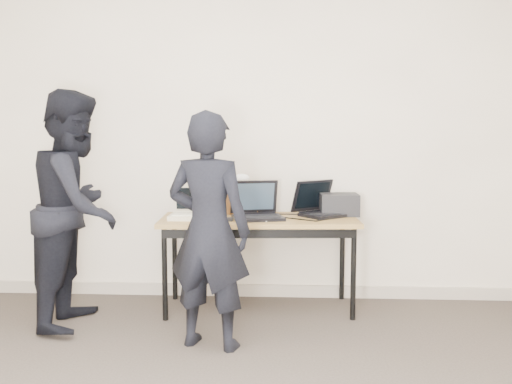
# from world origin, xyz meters

# --- Properties ---
(room) EXTENTS (4.60, 4.60, 2.80)m
(room) POSITION_xyz_m (0.00, 0.00, 1.35)
(room) COLOR #3D352E
(room) RESTS_ON ground
(desk) EXTENTS (1.54, 0.74, 0.72)m
(desk) POSITION_xyz_m (0.11, 1.88, 0.66)
(desk) COLOR olive
(desk) RESTS_ON ground
(laptop_beige) EXTENTS (0.30, 0.29, 0.24)m
(laptop_beige) POSITION_xyz_m (-0.42, 1.85, 0.77)
(laptop_beige) COLOR beige
(laptop_beige) RESTS_ON desk
(laptop_center) EXTENTS (0.44, 0.43, 0.28)m
(laptop_center) POSITION_xyz_m (0.09, 1.87, 0.78)
(laptop_center) COLOR black
(laptop_center) RESTS_ON desk
(laptop_right) EXTENTS (0.51, 0.51, 0.27)m
(laptop_right) POSITION_xyz_m (0.59, 2.05, 0.78)
(laptop_right) COLOR black
(laptop_right) RESTS_ON desk
(leather_satchel) EXTENTS (0.38, 0.23, 0.25)m
(leather_satchel) POSITION_xyz_m (-0.08, 2.11, 0.85)
(leather_satchel) COLOR brown
(leather_satchel) RESTS_ON desk
(tissue) EXTENTS (0.14, 0.11, 0.08)m
(tissue) POSITION_xyz_m (-0.04, 2.12, 1.00)
(tissue) COLOR white
(tissue) RESTS_ON leather_satchel
(equipment_box) EXTENTS (0.31, 0.26, 0.17)m
(equipment_box) POSITION_xyz_m (0.74, 2.08, 0.81)
(equipment_box) COLOR black
(equipment_box) RESTS_ON desk
(power_brick) EXTENTS (0.08, 0.05, 0.03)m
(power_brick) POSITION_xyz_m (-0.11, 1.72, 0.73)
(power_brick) COLOR black
(power_brick) RESTS_ON desk
(cables) EXTENTS (1.15, 0.41, 0.01)m
(cables) POSITION_xyz_m (0.15, 1.88, 0.72)
(cables) COLOR black
(cables) RESTS_ON desk
(person_typist) EXTENTS (0.63, 0.49, 1.51)m
(person_typist) POSITION_xyz_m (-0.17, 1.10, 0.76)
(person_typist) COLOR black
(person_typist) RESTS_ON ground
(person_observer) EXTENTS (0.65, 0.82, 1.67)m
(person_observer) POSITION_xyz_m (-1.18, 1.51, 0.84)
(person_observer) COLOR black
(person_observer) RESTS_ON ground
(baseboard) EXTENTS (4.50, 0.03, 0.10)m
(baseboard) POSITION_xyz_m (0.00, 2.23, 0.05)
(baseboard) COLOR #A99D8C
(baseboard) RESTS_ON ground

